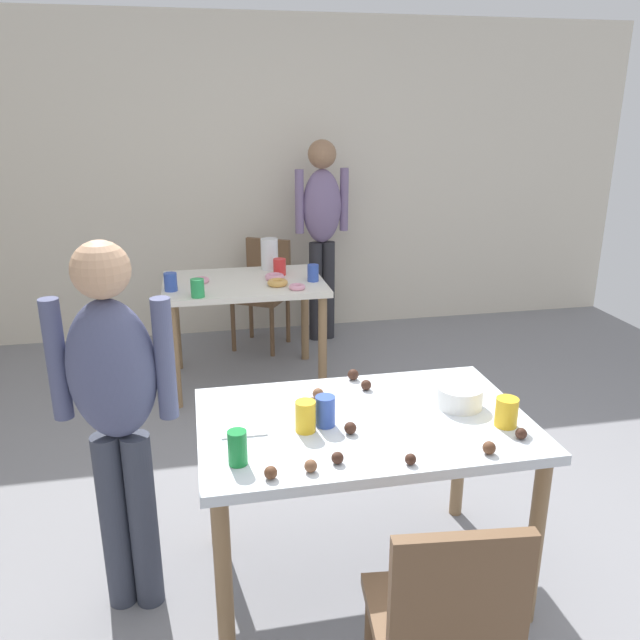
{
  "coord_description": "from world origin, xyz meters",
  "views": [
    {
      "loc": [
        -0.69,
        -2.26,
        1.9
      ],
      "look_at": [
        -0.09,
        0.65,
        0.9
      ],
      "focal_mm": 35.84,
      "sensor_mm": 36.0,
      "label": 1
    }
  ],
  "objects_px": {
    "chair_near_table": "(445,622)",
    "person_girl_near": "(116,403)",
    "person_adult_far": "(322,222)",
    "dining_table_far": "(244,296)",
    "mixing_bowl": "(460,396)",
    "soda_can": "(238,448)",
    "dining_table_near": "(363,440)",
    "pitcher_far": "(269,254)",
    "chair_far_table": "(264,286)"
  },
  "relations": [
    {
      "from": "chair_near_table",
      "to": "person_girl_near",
      "type": "relative_size",
      "value": 0.59
    },
    {
      "from": "chair_near_table",
      "to": "person_adult_far",
      "type": "distance_m",
      "value": 3.76
    },
    {
      "from": "dining_table_far",
      "to": "mixing_bowl",
      "type": "bearing_deg",
      "value": -72.16
    },
    {
      "from": "soda_can",
      "to": "person_adult_far",
      "type": "bearing_deg",
      "value": 73.37
    },
    {
      "from": "dining_table_near",
      "to": "dining_table_far",
      "type": "distance_m",
      "value": 2.16
    },
    {
      "from": "soda_can",
      "to": "chair_near_table",
      "type": "bearing_deg",
      "value": -45.94
    },
    {
      "from": "person_girl_near",
      "to": "pitcher_far",
      "type": "xyz_separation_m",
      "value": [
        0.86,
        2.39,
        -0.02
      ]
    },
    {
      "from": "chair_far_table",
      "to": "person_adult_far",
      "type": "xyz_separation_m",
      "value": [
        0.49,
        0.03,
        0.51
      ]
    },
    {
      "from": "person_girl_near",
      "to": "pitcher_far",
      "type": "relative_size",
      "value": 6.44
    },
    {
      "from": "dining_table_near",
      "to": "person_girl_near",
      "type": "bearing_deg",
      "value": 176.51
    },
    {
      "from": "chair_far_table",
      "to": "pitcher_far",
      "type": "bearing_deg",
      "value": -90.26
    },
    {
      "from": "chair_near_table",
      "to": "chair_far_table",
      "type": "height_order",
      "value": "same"
    },
    {
      "from": "person_girl_near",
      "to": "pitcher_far",
      "type": "height_order",
      "value": "person_girl_near"
    },
    {
      "from": "mixing_bowl",
      "to": "dining_table_far",
      "type": "bearing_deg",
      "value": 107.84
    },
    {
      "from": "mixing_bowl",
      "to": "pitcher_far",
      "type": "distance_m",
      "value": 2.46
    },
    {
      "from": "chair_near_table",
      "to": "pitcher_far",
      "type": "distance_m",
      "value": 3.25
    },
    {
      "from": "dining_table_near",
      "to": "soda_can",
      "type": "distance_m",
      "value": 0.57
    },
    {
      "from": "dining_table_near",
      "to": "chair_far_table",
      "type": "relative_size",
      "value": 1.46
    },
    {
      "from": "dining_table_far",
      "to": "mixing_bowl",
      "type": "distance_m",
      "value": 2.23
    },
    {
      "from": "dining_table_near",
      "to": "chair_near_table",
      "type": "relative_size",
      "value": 1.46
    },
    {
      "from": "person_adult_far",
      "to": "soda_can",
      "type": "xyz_separation_m",
      "value": [
        -0.94,
        -3.15,
        -0.19
      ]
    },
    {
      "from": "dining_table_far",
      "to": "chair_near_table",
      "type": "height_order",
      "value": "chair_near_table"
    },
    {
      "from": "person_girl_near",
      "to": "person_adult_far",
      "type": "distance_m",
      "value": 3.17
    },
    {
      "from": "dining_table_near",
      "to": "dining_table_far",
      "type": "height_order",
      "value": "same"
    },
    {
      "from": "dining_table_far",
      "to": "soda_can",
      "type": "height_order",
      "value": "soda_can"
    },
    {
      "from": "chair_near_table",
      "to": "mixing_bowl",
      "type": "xyz_separation_m",
      "value": [
        0.37,
        0.81,
        0.3
      ]
    },
    {
      "from": "dining_table_far",
      "to": "person_girl_near",
      "type": "xyz_separation_m",
      "value": [
        -0.64,
        -2.09,
        0.24
      ]
    },
    {
      "from": "pitcher_far",
      "to": "soda_can",
      "type": "bearing_deg",
      "value": -99.51
    },
    {
      "from": "pitcher_far",
      "to": "person_girl_near",
      "type": "bearing_deg",
      "value": -109.84
    },
    {
      "from": "chair_near_table",
      "to": "person_adult_far",
      "type": "bearing_deg",
      "value": 83.75
    },
    {
      "from": "dining_table_near",
      "to": "dining_table_far",
      "type": "relative_size",
      "value": 1.16
    },
    {
      "from": "chair_near_table",
      "to": "dining_table_far",
      "type": "bearing_deg",
      "value": 96.02
    },
    {
      "from": "chair_far_table",
      "to": "mixing_bowl",
      "type": "height_order",
      "value": "chair_far_table"
    },
    {
      "from": "dining_table_near",
      "to": "person_girl_near",
      "type": "distance_m",
      "value": 0.94
    },
    {
      "from": "person_adult_far",
      "to": "person_girl_near",
      "type": "bearing_deg",
      "value": -115.3
    },
    {
      "from": "chair_far_table",
      "to": "chair_near_table",
      "type": "bearing_deg",
      "value": -88.66
    },
    {
      "from": "person_adult_far",
      "to": "soda_can",
      "type": "distance_m",
      "value": 3.29
    },
    {
      "from": "person_girl_near",
      "to": "pitcher_far",
      "type": "distance_m",
      "value": 2.54
    },
    {
      "from": "mixing_bowl",
      "to": "soda_can",
      "type": "height_order",
      "value": "soda_can"
    },
    {
      "from": "dining_table_near",
      "to": "chair_far_table",
      "type": "xyz_separation_m",
      "value": [
        -0.05,
        2.89,
        -0.16
      ]
    },
    {
      "from": "chair_near_table",
      "to": "person_adult_far",
      "type": "height_order",
      "value": "person_adult_far"
    },
    {
      "from": "dining_table_near",
      "to": "chair_near_table",
      "type": "bearing_deg",
      "value": -87.56
    },
    {
      "from": "soda_can",
      "to": "pitcher_far",
      "type": "distance_m",
      "value": 2.71
    },
    {
      "from": "person_girl_near",
      "to": "soda_can",
      "type": "distance_m",
      "value": 0.51
    },
    {
      "from": "chair_near_table",
      "to": "chair_far_table",
      "type": "distance_m",
      "value": 3.67
    },
    {
      "from": "dining_table_near",
      "to": "pitcher_far",
      "type": "xyz_separation_m",
      "value": [
        -0.05,
        2.44,
        0.21
      ]
    },
    {
      "from": "mixing_bowl",
      "to": "pitcher_far",
      "type": "relative_size",
      "value": 0.81
    },
    {
      "from": "dining_table_near",
      "to": "person_adult_far",
      "type": "relative_size",
      "value": 0.77
    },
    {
      "from": "chair_far_table",
      "to": "soda_can",
      "type": "xyz_separation_m",
      "value": [
        -0.45,
        -3.12,
        0.31
      ]
    },
    {
      "from": "dining_table_near",
      "to": "mixing_bowl",
      "type": "xyz_separation_m",
      "value": [
        0.41,
        0.03,
        0.14
      ]
    }
  ]
}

